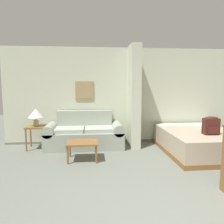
{
  "coord_description": "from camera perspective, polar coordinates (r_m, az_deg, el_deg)",
  "views": [
    {
      "loc": [
        -0.97,
        -2.07,
        1.6
      ],
      "look_at": [
        -0.56,
        2.35,
        1.05
      ],
      "focal_mm": 35.0,
      "sensor_mm": 36.0,
      "label": 1
    }
  ],
  "objects": [
    {
      "name": "backpack",
      "position": [
        5.21,
        24.46,
        -3.15
      ],
      "size": [
        0.33,
        0.21,
        0.39
      ],
      "color": "#471E19",
      "rests_on": "bed"
    },
    {
      "name": "table_lamp",
      "position": [
        5.73,
        -19.3,
        -0.47
      ],
      "size": [
        0.38,
        0.38,
        0.43
      ],
      "color": "tan",
      "rests_on": "side_table"
    },
    {
      "name": "bed",
      "position": [
        5.63,
        21.4,
        -7.08
      ],
      "size": [
        1.59,
        2.14,
        0.53
      ],
      "color": "brown",
      "rests_on": "ground_plane"
    },
    {
      "name": "wall_back",
      "position": [
        6.12,
        3.79,
        4.21
      ],
      "size": [
        6.63,
        0.16,
        2.6
      ],
      "color": "beige",
      "rests_on": "ground_plane"
    },
    {
      "name": "side_table",
      "position": [
        5.8,
        -19.13,
        -4.4
      ],
      "size": [
        0.47,
        0.47,
        0.58
      ],
      "color": "brown",
      "rests_on": "ground_plane"
    },
    {
      "name": "coffee_table",
      "position": [
        4.74,
        -7.74,
        -8.25
      ],
      "size": [
        0.66,
        0.54,
        0.4
      ],
      "color": "brown",
      "rests_on": "ground_plane"
    },
    {
      "name": "couch",
      "position": [
        5.7,
        -7.19,
        -5.83
      ],
      "size": [
        2.0,
        0.84,
        0.92
      ],
      "color": "#99A393",
      "rests_on": "ground_plane"
    },
    {
      "name": "wall_partition_pillar",
      "position": [
        5.71,
        5.68,
        4.04
      ],
      "size": [
        0.24,
        0.76,
        2.6
      ],
      "color": "beige",
      "rests_on": "ground_plane"
    }
  ]
}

